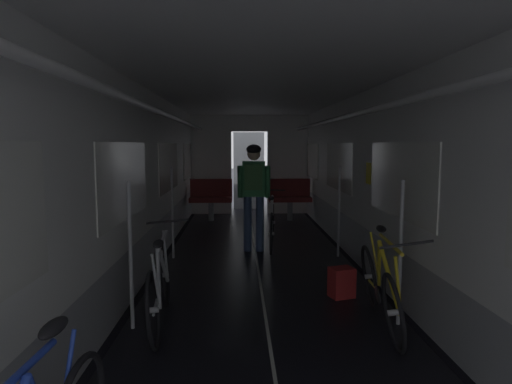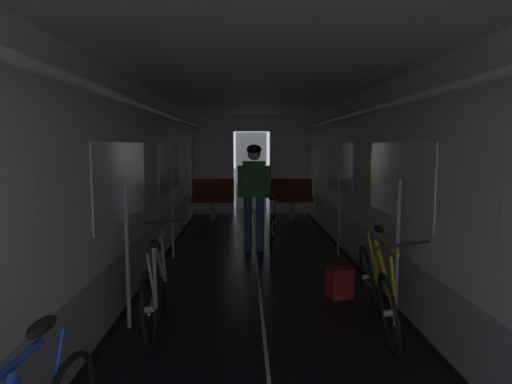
% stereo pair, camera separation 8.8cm
% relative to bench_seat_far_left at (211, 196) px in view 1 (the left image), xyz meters
% --- Properties ---
extents(train_car_shell, '(3.14, 12.34, 2.57)m').
position_rel_bench_seat_far_left_xyz_m(train_car_shell, '(0.90, -4.47, 1.13)').
color(train_car_shell, black).
rests_on(train_car_shell, ground).
extents(bench_seat_far_left, '(0.98, 0.51, 0.95)m').
position_rel_bench_seat_far_left_xyz_m(bench_seat_far_left, '(0.00, 0.00, 0.00)').
color(bench_seat_far_left, gray).
rests_on(bench_seat_far_left, ground).
extents(bench_seat_far_right, '(0.98, 0.51, 0.95)m').
position_rel_bench_seat_far_left_xyz_m(bench_seat_far_right, '(1.80, 0.00, 0.00)').
color(bench_seat_far_right, gray).
rests_on(bench_seat_far_right, ground).
extents(bicycle_silver, '(0.44, 1.69, 0.95)m').
position_rel_bench_seat_far_left_xyz_m(bicycle_silver, '(-0.12, -5.89, -0.18)').
color(bicycle_silver, black).
rests_on(bicycle_silver, ground).
extents(bicycle_yellow, '(0.44, 1.70, 0.96)m').
position_rel_bench_seat_far_left_xyz_m(bicycle_yellow, '(1.98, -6.00, -0.19)').
color(bicycle_yellow, black).
rests_on(bicycle_yellow, ground).
extents(person_cyclist_aisle, '(0.54, 0.40, 1.73)m').
position_rel_bench_seat_far_left_xyz_m(person_cyclist_aisle, '(0.88, -2.98, 0.50)').
color(person_cyclist_aisle, '#384C75').
rests_on(person_cyclist_aisle, ground).
extents(bicycle_white_in_aisle, '(0.44, 1.69, 0.93)m').
position_rel_bench_seat_far_left_xyz_m(bicycle_white_in_aisle, '(1.19, -2.72, -0.18)').
color(bicycle_white_in_aisle, black).
rests_on(bicycle_white_in_aisle, ground).
extents(backpack_on_floor, '(0.31, 0.27, 0.34)m').
position_rel_bench_seat_far_left_xyz_m(backpack_on_floor, '(1.80, -5.19, -0.40)').
color(backpack_on_floor, maroon).
rests_on(backpack_on_floor, ground).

